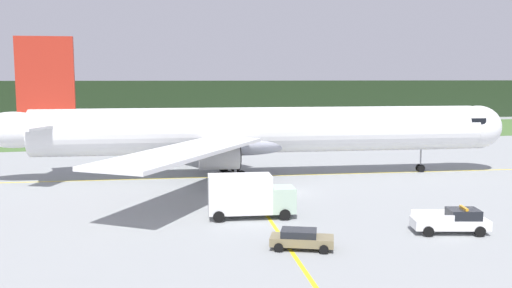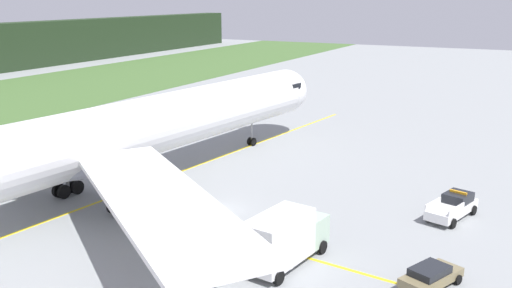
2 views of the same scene
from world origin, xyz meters
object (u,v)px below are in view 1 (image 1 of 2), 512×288
at_px(airliner, 256,131).
at_px(catering_truck, 248,195).
at_px(staff_car, 301,239).
at_px(ops_pickup_truck, 453,221).

bearing_deg(airliner, catering_truck, -107.14).
distance_m(airliner, staff_car, 27.66).
bearing_deg(airliner, staff_car, -99.08).
bearing_deg(ops_pickup_truck, staff_car, -177.09).
bearing_deg(staff_car, catering_truck, 98.25).
height_order(airliner, staff_car, airliner).
relative_size(airliner, staff_car, 13.40).
height_order(ops_pickup_truck, catering_truck, catering_truck).
height_order(airliner, catering_truck, airliner).
relative_size(ops_pickup_truck, staff_car, 1.26).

